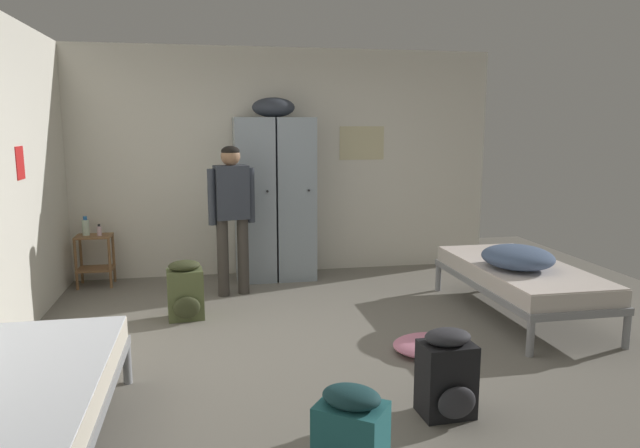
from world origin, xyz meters
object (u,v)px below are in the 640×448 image
(shelf_unit, at_px, (95,255))
(backpack_olive, at_px, (185,291))
(lotion_bottle, at_px, (99,231))
(person_traveler, at_px, (232,206))
(bed_left_front, at_px, (16,397))
(backpack_teal, at_px, (350,445))
(clothes_pile_pink, at_px, (431,345))
(bedding_heap, at_px, (518,257))
(bed_right, at_px, (520,276))
(locker_bank, at_px, (275,195))
(backpack_black, at_px, (447,375))
(water_bottle, at_px, (86,227))

(shelf_unit, relative_size, backpack_olive, 1.04)
(lotion_bottle, bearing_deg, person_traveler, -22.66)
(bed_left_front, distance_m, backpack_teal, 1.74)
(bed_left_front, xyz_separation_m, clothes_pile_pink, (2.69, 1.05, -0.32))
(bedding_heap, distance_m, person_traveler, 2.83)
(bed_right, height_order, clothes_pile_pink, bed_right)
(bed_right, relative_size, bedding_heap, 2.75)
(bed_left_front, relative_size, clothes_pile_pink, 3.19)
(person_traveler, bearing_deg, lotion_bottle, 157.34)
(locker_bank, bearing_deg, backpack_teal, -91.55)
(backpack_teal, bearing_deg, backpack_black, 40.20)
(backpack_black, height_order, clothes_pile_pink, backpack_black)
(bedding_heap, relative_size, clothes_pile_pink, 1.16)
(bed_left_front, xyz_separation_m, bedding_heap, (3.73, 1.63, 0.21))
(bed_right, height_order, bed_left_front, same)
(lotion_bottle, height_order, backpack_olive, lotion_bottle)
(shelf_unit, bearing_deg, bedding_heap, -25.99)
(backpack_olive, bearing_deg, bed_right, -9.06)
(person_traveler, relative_size, backpack_teal, 2.83)
(bedding_heap, bearing_deg, locker_bank, 135.95)
(bedding_heap, distance_m, backpack_black, 2.06)
(person_traveler, distance_m, backpack_black, 3.16)
(locker_bank, bearing_deg, backpack_olive, -126.82)
(water_bottle, bearing_deg, clothes_pile_pink, -40.16)
(backpack_teal, height_order, clothes_pile_pink, backpack_teal)
(backpack_black, bearing_deg, clothes_pile_pink, 73.80)
(bed_right, xyz_separation_m, backpack_teal, (-2.19, -2.32, -0.12))
(bedding_heap, height_order, backpack_black, bedding_heap)
(lotion_bottle, xyz_separation_m, clothes_pile_pink, (2.87, -2.48, -0.57))
(locker_bank, height_order, water_bottle, locker_bank)
(shelf_unit, height_order, bed_right, shelf_unit)
(water_bottle, bearing_deg, backpack_olive, -50.90)
(water_bottle, distance_m, backpack_black, 4.47)
(shelf_unit, height_order, backpack_black, shelf_unit)
(backpack_teal, height_order, backpack_olive, same)
(bed_left_front, height_order, backpack_olive, backpack_olive)
(shelf_unit, height_order, person_traveler, person_traveler)
(locker_bank, height_order, shelf_unit, locker_bank)
(backpack_olive, bearing_deg, bed_left_front, -108.98)
(shelf_unit, xyz_separation_m, lotion_bottle, (0.07, -0.04, 0.28))
(shelf_unit, relative_size, bed_right, 0.30)
(bedding_heap, height_order, backpack_teal, bedding_heap)
(bed_left_front, bearing_deg, bed_right, 24.56)
(locker_bank, xyz_separation_m, bedding_heap, (1.98, -1.91, -0.38))
(shelf_unit, xyz_separation_m, bedding_heap, (3.98, -1.94, 0.25))
(shelf_unit, bearing_deg, locker_bank, -0.72)
(lotion_bottle, relative_size, backpack_olive, 0.24)
(clothes_pile_pink, bearing_deg, person_traveler, 127.42)
(locker_bank, distance_m, backpack_teal, 4.17)
(lotion_bottle, height_order, clothes_pile_pink, lotion_bottle)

